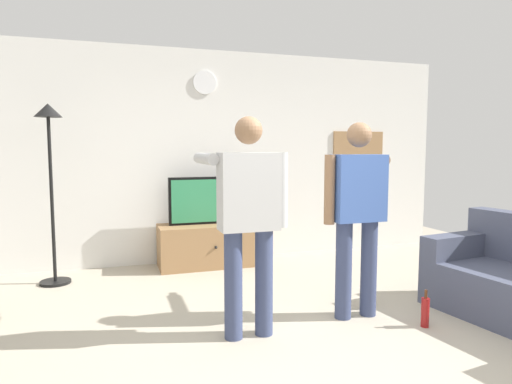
# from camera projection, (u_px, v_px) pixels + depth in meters

# --- Properties ---
(ground_plane) EXTENTS (8.40, 8.40, 0.00)m
(ground_plane) POSITION_uv_depth(u_px,v_px,m) (315.00, 353.00, 3.23)
(ground_plane) COLOR #B2A893
(back_wall) EXTENTS (6.40, 0.10, 2.70)m
(back_wall) POSITION_uv_depth(u_px,v_px,m) (219.00, 157.00, 5.89)
(back_wall) COLOR silver
(back_wall) RESTS_ON ground_plane
(tv_stand) EXTENTS (1.29, 0.55, 0.52)m
(tv_stand) POSITION_uv_depth(u_px,v_px,m) (211.00, 245.00, 5.61)
(tv_stand) COLOR #997047
(tv_stand) RESTS_ON ground_plane
(television) EXTENTS (1.02, 0.07, 0.59)m
(television) POSITION_uv_depth(u_px,v_px,m) (210.00, 200.00, 5.60)
(television) COLOR black
(television) RESTS_ON tv_stand
(wall_clock) EXTENTS (0.29, 0.03, 0.29)m
(wall_clock) POSITION_uv_depth(u_px,v_px,m) (205.00, 82.00, 5.68)
(wall_clock) COLOR white
(framed_picture) EXTENTS (0.79, 0.04, 0.47)m
(framed_picture) POSITION_uv_depth(u_px,v_px,m) (358.00, 148.00, 6.45)
(framed_picture) COLOR #997047
(floor_lamp) EXTENTS (0.32, 0.32, 1.93)m
(floor_lamp) POSITION_uv_depth(u_px,v_px,m) (50.00, 156.00, 4.75)
(floor_lamp) COLOR black
(floor_lamp) RESTS_ON ground_plane
(person_standing_nearer_lamp) EXTENTS (0.63, 0.78, 1.70)m
(person_standing_nearer_lamp) POSITION_uv_depth(u_px,v_px,m) (248.00, 213.00, 3.43)
(person_standing_nearer_lamp) COLOR #384266
(person_standing_nearer_lamp) RESTS_ON ground_plane
(person_standing_nearer_couch) EXTENTS (0.63, 0.78, 1.68)m
(person_standing_nearer_couch) POSITION_uv_depth(u_px,v_px,m) (357.00, 207.00, 3.85)
(person_standing_nearer_couch) COLOR #384266
(person_standing_nearer_couch) RESTS_ON ground_plane
(beverage_bottle) EXTENTS (0.07, 0.07, 0.31)m
(beverage_bottle) POSITION_uv_depth(u_px,v_px,m) (425.00, 312.00, 3.69)
(beverage_bottle) COLOR maroon
(beverage_bottle) RESTS_ON ground_plane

